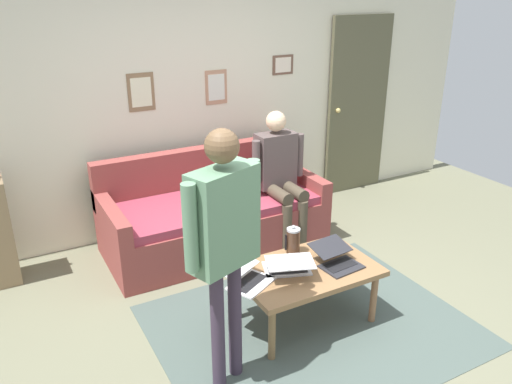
# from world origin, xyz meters

# --- Properties ---
(ground_plane) EXTENTS (7.68, 7.68, 0.00)m
(ground_plane) POSITION_xyz_m (0.00, 0.00, 0.00)
(ground_plane) COLOR #6C6C53
(area_rug) EXTENTS (2.24, 1.78, 0.01)m
(area_rug) POSITION_xyz_m (-0.05, -0.04, 0.00)
(area_rug) COLOR #46544E
(area_rug) RESTS_ON ground_plane
(back_wall) EXTENTS (7.04, 0.11, 2.70)m
(back_wall) POSITION_xyz_m (-0.00, -2.20, 1.35)
(back_wall) COLOR beige
(back_wall) RESTS_ON ground_plane
(interior_door) EXTENTS (0.82, 0.09, 2.05)m
(interior_door) POSITION_xyz_m (-2.07, -2.11, 1.02)
(interior_door) COLOR brown
(interior_door) RESTS_ON ground_plane
(couch) EXTENTS (2.04, 0.94, 0.88)m
(couch) POSITION_xyz_m (0.04, -1.58, 0.30)
(couch) COLOR brown
(couch) RESTS_ON ground_plane
(coffee_table) EXTENTS (1.01, 0.65, 0.45)m
(coffee_table) POSITION_xyz_m (-0.05, -0.14, 0.40)
(coffee_table) COLOR olive
(coffee_table) RESTS_ON ground_plane
(laptop_left) EXTENTS (0.43, 0.43, 0.13)m
(laptop_left) POSITION_xyz_m (0.09, -0.16, 0.50)
(laptop_left) COLOR silver
(laptop_left) RESTS_ON coffee_table
(laptop_center) EXTENTS (0.32, 0.36, 0.14)m
(laptop_center) POSITION_xyz_m (-0.28, -0.07, 0.49)
(laptop_center) COLOR #28282D
(laptop_center) RESTS_ON coffee_table
(laptop_right) EXTENTS (0.44, 0.45, 0.14)m
(laptop_right) POSITION_xyz_m (0.42, -0.18, 0.49)
(laptop_right) COLOR silver
(laptop_right) RESTS_ON coffee_table
(french_press) EXTENTS (0.12, 0.10, 0.23)m
(french_press) POSITION_xyz_m (-0.10, -0.38, 0.55)
(french_press) COLOR #4C3323
(french_press) RESTS_ON coffee_table
(person_standing) EXTENTS (0.57, 0.32, 1.66)m
(person_standing) POSITION_xyz_m (0.72, 0.14, 1.06)
(person_standing) COLOR #392D3E
(person_standing) RESTS_ON ground_plane
(person_seated) EXTENTS (0.55, 0.51, 1.28)m
(person_seated) POSITION_xyz_m (-0.56, -1.36, 0.73)
(person_seated) COLOR #483D2E
(person_seated) RESTS_ON ground_plane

